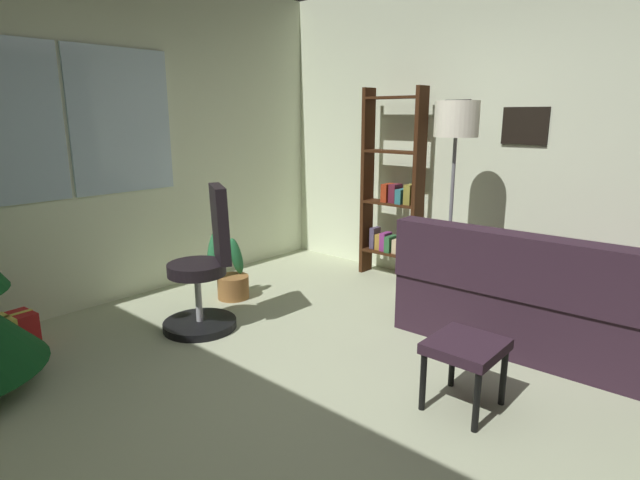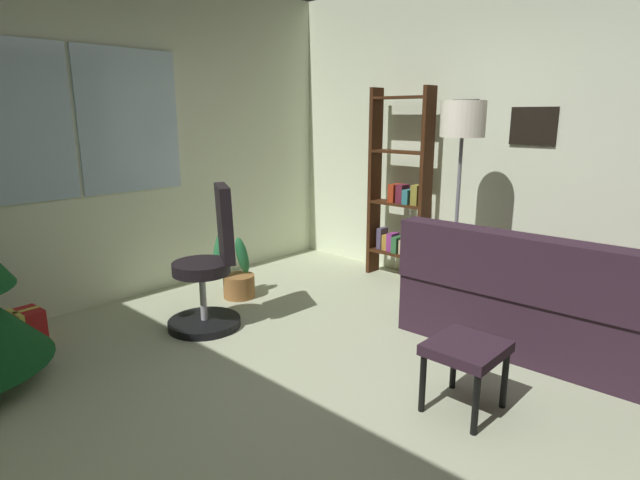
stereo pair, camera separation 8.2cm
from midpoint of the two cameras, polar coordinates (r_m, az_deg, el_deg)
name	(u,v)px [view 1 (the left image)]	position (r m, az deg, el deg)	size (l,w,h in m)	color
ground_plane	(355,410)	(3.13, 3.12, -18.40)	(4.68, 5.26, 0.10)	#B0B895
wall_back_with_windows	(105,138)	(4.78, -23.29, 10.40)	(4.68, 0.12, 2.84)	silver
wall_right_with_frames	(529,138)	(4.77, 21.80, 10.45)	(0.12, 5.26, 2.84)	silver
couch	(561,301)	(4.12, 24.74, -6.19)	(1.73, 1.87, 0.86)	#2E1C29
footstool	(466,352)	(3.00, 15.13, -11.92)	(0.41, 0.38, 0.40)	#2E1C29
gift_box_red	(10,334)	(4.23, -31.76, -8.93)	(0.34, 0.25, 0.27)	red
office_chair	(205,274)	(4.01, -13.21, -3.70)	(0.59, 0.57, 1.11)	black
bookshelf	(393,196)	(5.13, 7.63, 4.89)	(0.18, 0.64, 1.87)	#3A1E0E
floor_lamp	(456,135)	(4.28, 14.32, 11.23)	(0.35, 0.35, 1.72)	slate
potted_plant	(229,275)	(4.68, -10.61, -3.82)	(0.42, 0.32, 0.64)	#986434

